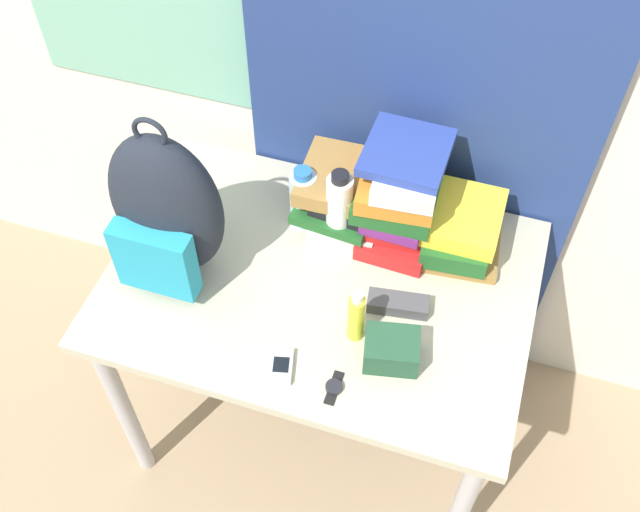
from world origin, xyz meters
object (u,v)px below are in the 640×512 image
(sports_bottle, at_px, (339,211))
(camera_pouch, at_px, (391,350))
(book_stack_left, at_px, (347,195))
(wristwatch, at_px, (334,387))
(book_stack_center, at_px, (402,192))
(cell_phone, at_px, (281,366))
(sunscreen_bottle, at_px, (356,317))
(book_stack_right, at_px, (459,228))
(water_bottle, at_px, (303,198))
(sunglasses_case, at_px, (398,304))
(backpack, at_px, (166,211))

(sports_bottle, distance_m, camera_pouch, 0.39)
(book_stack_left, distance_m, wristwatch, 0.53)
(book_stack_center, distance_m, cell_phone, 0.54)
(sunscreen_bottle, distance_m, camera_pouch, 0.11)
(book_stack_right, xyz_separation_m, sports_bottle, (-0.30, -0.08, 0.05))
(sunscreen_bottle, relative_size, cell_phone, 1.65)
(sports_bottle, relative_size, cell_phone, 2.49)
(water_bottle, xyz_separation_m, sports_bottle, (0.11, -0.04, 0.03))
(book_stack_left, bearing_deg, sports_bottle, -87.55)
(camera_pouch, bearing_deg, cell_phone, -156.15)
(book_stack_left, distance_m, book_stack_center, 0.16)
(book_stack_right, height_order, sunglasses_case, book_stack_right)
(water_bottle, height_order, sports_bottle, sports_bottle)
(book_stack_right, distance_m, wristwatch, 0.54)
(water_bottle, bearing_deg, book_stack_left, 26.06)
(cell_phone, height_order, sunglasses_case, sunglasses_case)
(backpack, relative_size, cell_phone, 4.87)
(backpack, relative_size, water_bottle, 2.55)
(backpack, xyz_separation_m, book_stack_left, (0.36, 0.29, -0.12))
(backpack, relative_size, sunscreen_bottle, 2.96)
(book_stack_left, distance_m, book_stack_right, 0.30)
(sports_bottle, height_order, cell_phone, sports_bottle)
(camera_pouch, bearing_deg, backpack, 170.26)
(book_stack_center, height_order, water_bottle, book_stack_center)
(camera_pouch, xyz_separation_m, wristwatch, (-0.10, -0.12, -0.03))
(book_stack_right, relative_size, wristwatch, 3.09)
(cell_phone, relative_size, camera_pouch, 0.70)
(sunscreen_bottle, bearing_deg, cell_phone, -134.13)
(sports_bottle, height_order, sunglasses_case, sports_bottle)
(wristwatch, bearing_deg, sunscreen_bottle, 88.13)
(water_bottle, xyz_separation_m, camera_pouch, (0.33, -0.34, -0.05))
(sports_bottle, relative_size, sunscreen_bottle, 1.51)
(sports_bottle, distance_m, cell_phone, 0.42)
(backpack, height_order, book_stack_center, backpack)
(book_stack_right, bearing_deg, sunscreen_bottle, -116.43)
(water_bottle, xyz_separation_m, sunscreen_bottle, (0.23, -0.31, -0.01))
(book_stack_right, height_order, sunscreen_bottle, sunscreen_bottle)
(book_stack_left, height_order, water_bottle, water_bottle)
(water_bottle, bearing_deg, sports_bottle, -19.36)
(cell_phone, xyz_separation_m, sunglasses_case, (0.22, 0.25, 0.01))
(book_stack_center, distance_m, sunglasses_case, 0.29)
(book_stack_center, bearing_deg, book_stack_right, -0.82)
(sports_bottle, xyz_separation_m, cell_phone, (-0.01, -0.41, -0.11))
(camera_pouch, relative_size, wristwatch, 1.65)
(backpack, distance_m, cell_phone, 0.46)
(sunscreen_bottle, bearing_deg, sunglasses_case, 53.39)
(wristwatch, bearing_deg, book_stack_center, 87.58)
(sports_bottle, bearing_deg, cell_phone, -91.91)
(book_stack_center, height_order, wristwatch, book_stack_center)
(sunscreen_bottle, distance_m, wristwatch, 0.17)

